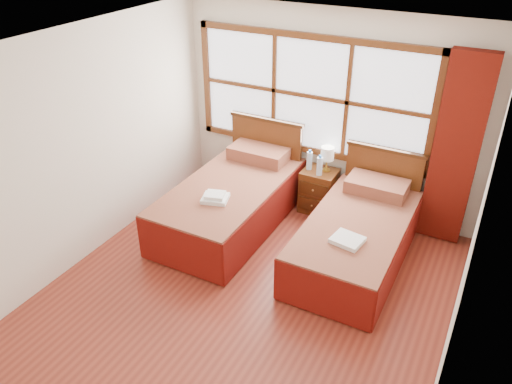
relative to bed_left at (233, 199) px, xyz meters
The scene contains 15 objects.
floor 1.49m from the bed_left, 55.33° to the right, with size 4.50×4.50×0.00m, color maroon.
ceiling 2.69m from the bed_left, 55.33° to the right, with size 4.50×4.50×0.00m, color white.
wall_back 1.65m from the bed_left, 51.89° to the left, with size 4.00×4.00×0.00m, color silver.
wall_left 1.93m from the bed_left, 134.45° to the right, with size 4.50×4.50×0.00m, color silver.
wall_right 3.22m from the bed_left, 22.93° to the right, with size 4.50×4.50×0.00m, color silver.
window 1.65m from the bed_left, 60.41° to the left, with size 3.16×0.06×1.56m.
curtain 2.72m from the bed_left, 20.64° to the left, with size 0.50×0.16×2.30m, color #611209.
bed_left is the anchor object (origin of this frame).
bed_right 1.65m from the bed_left, ahead, with size 1.06×2.08×1.03m.
nightstand 1.18m from the bed_left, 42.82° to the left, with size 0.44×0.44×0.59m.
towels_left 0.56m from the bed_left, 84.37° to the right, with size 0.36×0.34×0.09m.
towels_right 1.76m from the bed_left, 16.31° to the right, with size 0.35×0.32×0.05m.
lamp 1.35m from the bed_left, 42.67° to the left, with size 0.17×0.17×0.33m.
bottle_near 1.13m from the bed_left, 48.03° to the left, with size 0.07×0.07×0.28m.
bottle_far 1.19m from the bed_left, 38.20° to the left, with size 0.07×0.07×0.28m.
Camera 1 is at (1.98, -3.50, 3.62)m, focal length 35.00 mm.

